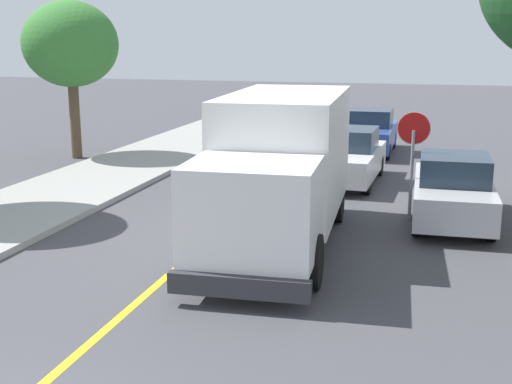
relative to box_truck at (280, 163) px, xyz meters
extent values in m
cube|color=gold|center=(-1.56, 1.45, -1.76)|extent=(0.16, 56.00, 0.01)
cube|color=silver|center=(-0.04, 0.73, 0.13)|extent=(2.67, 5.12, 2.60)
cube|color=white|center=(0.15, -2.76, -0.32)|extent=(2.39, 2.12, 1.70)
cube|color=#1E2D3D|center=(0.20, -3.66, 0.06)|extent=(2.04, 0.19, 0.75)
cube|color=#2D2D33|center=(0.21, -3.84, -1.35)|extent=(2.41, 0.33, 0.36)
cylinder|color=black|center=(1.19, -2.50, -1.27)|extent=(0.35, 1.01, 1.00)
cylinder|color=black|center=(-0.91, -2.62, -1.27)|extent=(0.35, 1.01, 1.00)
cylinder|color=black|center=(0.94, 2.04, -1.27)|extent=(0.35, 1.01, 1.00)
cylinder|color=black|center=(-1.16, 1.92, -1.27)|extent=(0.35, 1.01, 1.00)
cube|color=silver|center=(0.60, 6.54, -1.12)|extent=(1.96, 4.46, 0.76)
cube|color=#1E2D3D|center=(0.60, 6.69, -0.42)|extent=(1.65, 1.86, 0.64)
cylinder|color=black|center=(1.34, 5.11, -1.45)|extent=(0.24, 0.65, 0.64)
cylinder|color=black|center=(-0.24, 5.17, -1.45)|extent=(0.24, 0.65, 0.64)
cylinder|color=black|center=(1.44, 7.92, -1.45)|extent=(0.24, 0.65, 0.64)
cylinder|color=black|center=(-0.14, 7.98, -1.45)|extent=(0.24, 0.65, 0.64)
cube|color=#2D4793|center=(0.68, 12.22, -1.12)|extent=(1.82, 4.41, 0.76)
cube|color=#1E2D3D|center=(0.68, 12.37, -0.42)|extent=(1.59, 1.81, 0.64)
cylinder|color=black|center=(1.46, 10.80, -1.45)|extent=(0.22, 0.64, 0.64)
cylinder|color=black|center=(-0.12, 10.81, -1.45)|extent=(0.22, 0.64, 0.64)
cylinder|color=black|center=(1.48, 13.62, -1.45)|extent=(0.22, 0.64, 0.64)
cylinder|color=black|center=(-0.10, 13.63, -1.45)|extent=(0.22, 0.64, 0.64)
cube|color=#B7B7BC|center=(3.64, 2.73, -1.12)|extent=(1.91, 4.44, 0.76)
cube|color=#1E2D3D|center=(3.64, 2.58, -0.42)|extent=(1.63, 1.84, 0.64)
cylinder|color=black|center=(2.82, 4.12, -1.45)|extent=(0.24, 0.65, 0.64)
cylinder|color=black|center=(4.39, 4.16, -1.45)|extent=(0.24, 0.65, 0.64)
cylinder|color=black|center=(2.88, 1.31, -1.45)|extent=(0.24, 0.65, 0.64)
cylinder|color=black|center=(4.46, 1.35, -1.45)|extent=(0.24, 0.65, 0.64)
cylinder|color=gray|center=(2.65, 2.76, -0.67)|extent=(0.08, 0.08, 2.20)
cylinder|color=red|center=(2.65, 2.79, 0.48)|extent=(0.76, 0.03, 0.76)
cylinder|color=white|center=(2.65, 2.81, 0.48)|extent=(0.80, 0.02, 0.80)
cylinder|color=brown|center=(-9.66, 8.25, -0.42)|extent=(0.37, 0.37, 2.69)
ellipsoid|color=#387A33|center=(-9.66, 8.25, 2.37)|extent=(3.40, 3.40, 3.06)
camera|label=1|loc=(3.21, -13.77, 2.66)|focal=47.25mm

